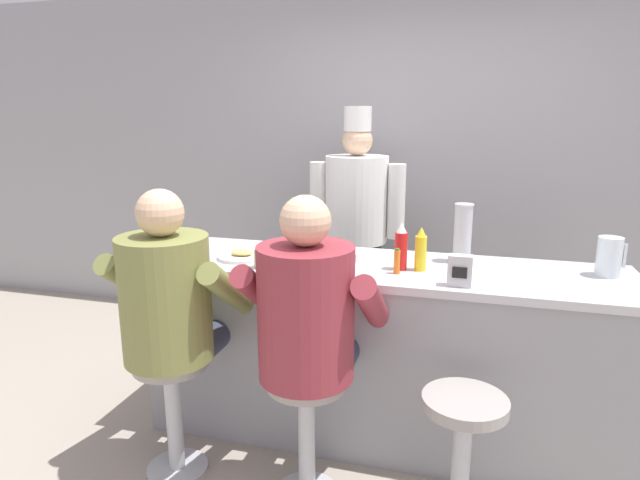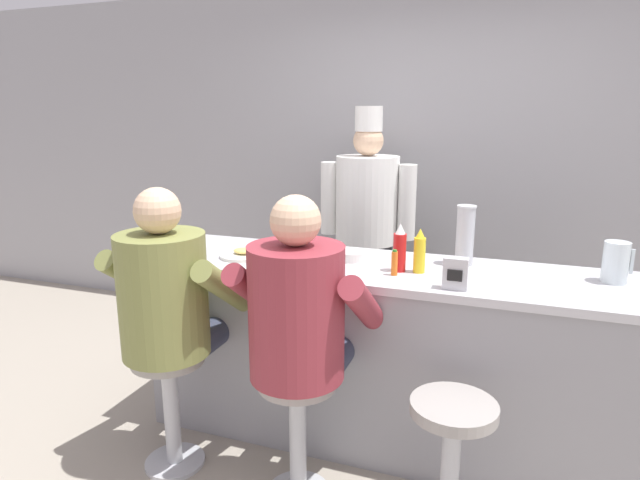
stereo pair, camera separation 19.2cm
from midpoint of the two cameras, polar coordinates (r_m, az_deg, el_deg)
The scene contains 16 objects.
ground_plane at distance 2.92m, azimuth 6.36°, elevation -23.25°, with size 20.00×20.00×0.00m, color #9E9384.
wall_back at distance 4.22m, azimuth 12.92°, elevation 7.68°, with size 10.00×0.06×2.70m.
diner_counter at distance 2.96m, azimuth 8.21°, elevation -11.82°, with size 2.50×0.68×0.97m.
ketchup_bottle_red at distance 2.69m, azimuth 10.53°, elevation -0.97°, with size 0.06×0.06×0.24m.
mustard_bottle_yellow at distance 2.69m, azimuth 12.60°, elevation -1.28°, with size 0.06×0.06×0.22m.
hot_sauce_bottle_orange at distance 2.63m, azimuth 10.03°, elevation -2.45°, with size 0.03×0.03×0.13m.
water_pitcher_clear at distance 2.88m, azimuth 30.71°, elevation -2.07°, with size 0.13×0.11×0.19m.
breakfast_plate at distance 2.95m, azimuth -6.28°, elevation -1.55°, with size 0.26×0.26×0.05m.
cereal_bowl at distance 2.89m, azimuth 5.31°, elevation -1.67°, with size 0.17×0.17×0.05m.
coffee_mug_tan at distance 2.75m, azimuth -4.25°, elevation -1.87°, with size 0.13×0.08×0.10m.
cup_stack_steel at distance 2.88m, azimuth 17.08°, elevation 0.48°, with size 0.10×0.10×0.31m.
napkin_dispenser_chrome at distance 2.49m, azimuth 16.42°, elevation -3.47°, with size 0.11×0.07×0.15m.
diner_seated_olive at distance 2.65m, azimuth -13.87°, elevation -6.40°, with size 0.63×0.63×1.42m.
diner_seated_maroon at distance 2.36m, azimuth 0.18°, elevation -8.50°, with size 0.63×0.63×1.42m.
empty_stool_round at distance 2.42m, azimuth 16.21°, elevation -20.48°, with size 0.35×0.35×0.61m.
cook_in_whites_near at distance 3.89m, azimuth 6.42°, elevation 2.04°, with size 0.70×0.45×1.79m.
Camera 2 is at (0.61, -2.27, 1.74)m, focal length 30.00 mm.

